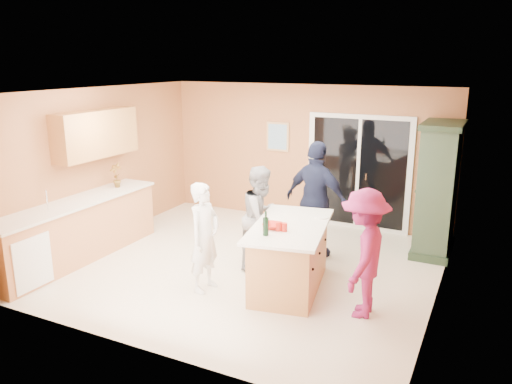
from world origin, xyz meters
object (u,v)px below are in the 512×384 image
at_px(green_hutch, 438,191).
at_px(woman_magenta, 364,253).
at_px(kitchen_island, 290,258).
at_px(woman_white, 205,237).
at_px(woman_grey, 262,218).
at_px(woman_navy, 316,200).

distance_m(green_hutch, woman_magenta, 2.60).
xyz_separation_m(kitchen_island, woman_white, (-1.00, -0.54, 0.32)).
distance_m(kitchen_island, woman_white, 1.18).
distance_m(green_hutch, woman_grey, 2.86).
relative_size(woman_navy, woman_magenta, 1.17).
bearing_deg(woman_grey, kitchen_island, -120.32).
height_order(woman_white, woman_grey, woman_grey).
bearing_deg(woman_navy, woman_magenta, 140.20).
distance_m(woman_grey, woman_navy, 0.95).
bearing_deg(woman_white, green_hutch, -38.65).
xyz_separation_m(woman_grey, woman_magenta, (1.72, -0.77, 0.02)).
xyz_separation_m(green_hutch, woman_magenta, (-0.52, -2.54, -0.24)).
bearing_deg(kitchen_island, woman_white, -161.92).
xyz_separation_m(green_hutch, woman_grey, (-2.24, -1.76, -0.25)).
bearing_deg(woman_navy, woman_grey, 64.68).
distance_m(woman_white, woman_grey, 1.09).
bearing_deg(woman_white, kitchen_island, -57.33).
bearing_deg(kitchen_island, woman_navy, 82.67).
xyz_separation_m(woman_white, woman_grey, (0.35, 1.03, 0.03)).
bearing_deg(woman_grey, woman_magenta, -107.88).
height_order(green_hutch, woman_grey, green_hutch).
xyz_separation_m(kitchen_island, woman_magenta, (1.07, -0.29, 0.36)).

